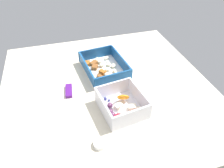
{
  "coord_description": "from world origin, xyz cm",
  "views": [
    {
      "loc": [
        -58.73,
        14.73,
        54.19
      ],
      "look_at": [
        -1.42,
        -1.6,
        4.0
      ],
      "focal_mm": 32.92,
      "sensor_mm": 36.0,
      "label": 1
    }
  ],
  "objects_px": {
    "candy_bar": "(69,91)",
    "pasta_container": "(104,67)",
    "fruit_bowl": "(122,106)",
    "paper_cup_liner": "(100,144)"
  },
  "relations": [
    {
      "from": "fruit_bowl",
      "to": "candy_bar",
      "type": "bearing_deg",
      "value": 48.91
    },
    {
      "from": "fruit_bowl",
      "to": "paper_cup_liner",
      "type": "xyz_separation_m",
      "value": [
        -0.11,
        0.1,
        -0.01
      ]
    },
    {
      "from": "pasta_container",
      "to": "paper_cup_liner",
      "type": "xyz_separation_m",
      "value": [
        -0.35,
        0.1,
        -0.01
      ]
    },
    {
      "from": "candy_bar",
      "to": "fruit_bowl",
      "type": "bearing_deg",
      "value": -131.09
    },
    {
      "from": "pasta_container",
      "to": "paper_cup_liner",
      "type": "height_order",
      "value": "pasta_container"
    },
    {
      "from": "candy_bar",
      "to": "pasta_container",
      "type": "bearing_deg",
      "value": -59.07
    },
    {
      "from": "candy_bar",
      "to": "paper_cup_liner",
      "type": "xyz_separation_m",
      "value": [
        -0.26,
        -0.06,
        0.0
      ]
    },
    {
      "from": "pasta_container",
      "to": "fruit_bowl",
      "type": "relative_size",
      "value": 1.33
    },
    {
      "from": "pasta_container",
      "to": "fruit_bowl",
      "type": "distance_m",
      "value": 0.24
    },
    {
      "from": "candy_bar",
      "to": "paper_cup_liner",
      "type": "bearing_deg",
      "value": -166.91
    }
  ]
}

